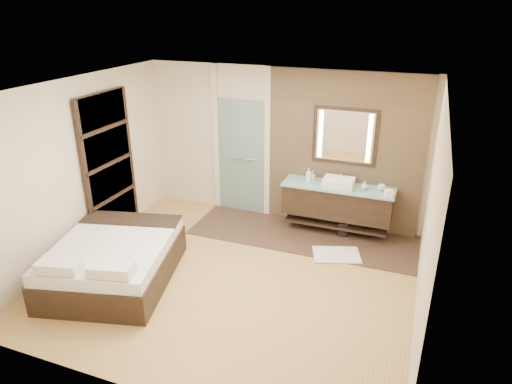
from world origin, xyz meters
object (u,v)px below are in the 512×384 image
at_px(vanity, 337,201).
at_px(waste_bin, 343,228).
at_px(mirror_unit, 345,136).
at_px(bed, 114,261).

relative_size(vanity, waste_bin, 7.19).
height_order(vanity, waste_bin, vanity).
xyz_separation_m(mirror_unit, waste_bin, (0.15, -0.31, -1.52)).
bearing_deg(bed, vanity, 30.07).
distance_m(mirror_unit, bed, 4.07).
distance_m(vanity, mirror_unit, 1.10).
relative_size(vanity, bed, 0.83).
height_order(bed, waste_bin, bed).
bearing_deg(vanity, waste_bin, -24.81).
relative_size(bed, waste_bin, 8.71).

